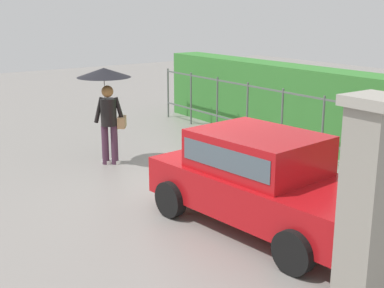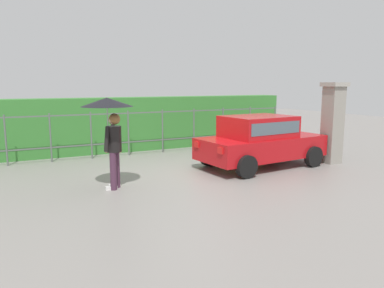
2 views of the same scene
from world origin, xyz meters
name	(u,v)px [view 1 (image 1 of 2)]	position (x,y,z in m)	size (l,w,h in m)	color
ground_plane	(192,190)	(0.00, 0.00, 0.00)	(40.00, 40.00, 0.00)	gray
car	(261,176)	(1.92, -0.07, 0.80)	(3.87, 2.16, 1.48)	#B71116
pedestrian	(106,90)	(-2.49, -0.46, 1.61)	(1.15, 1.15, 2.08)	#47283D
gate_pillar	(368,200)	(4.19, -0.58, 1.24)	(0.60, 0.60, 2.42)	gray
fence_section	(302,122)	(-0.38, 3.27, 0.83)	(11.04, 0.05, 1.50)	#59605B
hedge_row	(332,111)	(-0.38, 4.28, 0.95)	(11.99, 0.90, 1.90)	#387F33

